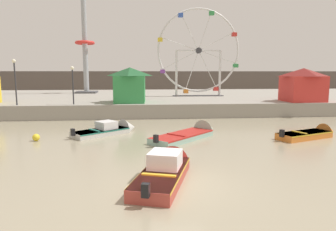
{
  "coord_description": "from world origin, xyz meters",
  "views": [
    {
      "loc": [
        -1.25,
        -10.76,
        4.14
      ],
      "look_at": [
        0.63,
        9.73,
        1.2
      ],
      "focal_mm": 32.23,
      "sensor_mm": 36.0,
      "label": 1
    }
  ],
  "objects_px": {
    "motorboat_faded_red": "(168,167)",
    "promenade_lamp_far": "(15,75)",
    "drop_tower_steel_tower": "(85,44)",
    "carnival_booth_red_striped": "(303,84)",
    "promenade_lamp_near": "(73,79)",
    "motorboat_seafoam": "(195,133)",
    "motorboat_orange_hull": "(314,134)",
    "mooring_buoy_orange": "(36,137)",
    "motorboat_pale_grey": "(113,129)",
    "ferris_wheel_white_frame": "(199,52)",
    "carnival_booth_green_kiosk": "(130,84)"
  },
  "relations": [
    {
      "from": "motorboat_faded_red",
      "to": "promenade_lamp_far",
      "type": "distance_m",
      "value": 19.89
    },
    {
      "from": "drop_tower_steel_tower",
      "to": "promenade_lamp_far",
      "type": "xyz_separation_m",
      "value": [
        -3.3,
        -15.81,
        -4.12
      ]
    },
    {
      "from": "carnival_booth_red_striped",
      "to": "promenade_lamp_near",
      "type": "relative_size",
      "value": 1.17
    },
    {
      "from": "motorboat_seafoam",
      "to": "motorboat_orange_hull",
      "type": "bearing_deg",
      "value": -52.34
    },
    {
      "from": "drop_tower_steel_tower",
      "to": "mooring_buoy_orange",
      "type": "height_order",
      "value": "drop_tower_steel_tower"
    },
    {
      "from": "motorboat_pale_grey",
      "to": "carnival_booth_red_striped",
      "type": "relative_size",
      "value": 1.16
    },
    {
      "from": "promenade_lamp_near",
      "to": "mooring_buoy_orange",
      "type": "distance_m",
      "value": 9.62
    },
    {
      "from": "ferris_wheel_white_frame",
      "to": "promenade_lamp_far",
      "type": "xyz_separation_m",
      "value": [
        -17.82,
        -8.91,
        -2.63
      ]
    },
    {
      "from": "mooring_buoy_orange",
      "to": "promenade_lamp_near",
      "type": "bearing_deg",
      "value": 87.59
    },
    {
      "from": "drop_tower_steel_tower",
      "to": "motorboat_pale_grey",
      "type": "bearing_deg",
      "value": -76.05
    },
    {
      "from": "motorboat_faded_red",
      "to": "carnival_booth_green_kiosk",
      "type": "height_order",
      "value": "carnival_booth_green_kiosk"
    },
    {
      "from": "motorboat_seafoam",
      "to": "motorboat_orange_hull",
      "type": "distance_m",
      "value": 7.71
    },
    {
      "from": "motorboat_faded_red",
      "to": "carnival_booth_green_kiosk",
      "type": "xyz_separation_m",
      "value": [
        -2.06,
        17.29,
        2.72
      ]
    },
    {
      "from": "motorboat_faded_red",
      "to": "carnival_booth_red_striped",
      "type": "bearing_deg",
      "value": -24.34
    },
    {
      "from": "drop_tower_steel_tower",
      "to": "motorboat_orange_hull",
      "type": "bearing_deg",
      "value": -53.29
    },
    {
      "from": "motorboat_seafoam",
      "to": "ferris_wheel_white_frame",
      "type": "relative_size",
      "value": 0.51
    },
    {
      "from": "drop_tower_steel_tower",
      "to": "ferris_wheel_white_frame",
      "type": "bearing_deg",
      "value": -25.42
    },
    {
      "from": "motorboat_faded_red",
      "to": "mooring_buoy_orange",
      "type": "height_order",
      "value": "motorboat_faded_red"
    },
    {
      "from": "motorboat_faded_red",
      "to": "promenade_lamp_near",
      "type": "xyz_separation_m",
      "value": [
        -7.07,
        15.8,
        3.25
      ]
    },
    {
      "from": "motorboat_pale_grey",
      "to": "drop_tower_steel_tower",
      "type": "height_order",
      "value": "drop_tower_steel_tower"
    },
    {
      "from": "carnival_booth_red_striped",
      "to": "motorboat_faded_red",
      "type": "bearing_deg",
      "value": -133.24
    },
    {
      "from": "motorboat_faded_red",
      "to": "carnival_booth_red_striped",
      "type": "xyz_separation_m",
      "value": [
        14.93,
        16.64,
        2.69
      ]
    },
    {
      "from": "ferris_wheel_white_frame",
      "to": "mooring_buoy_orange",
      "type": "height_order",
      "value": "ferris_wheel_white_frame"
    },
    {
      "from": "mooring_buoy_orange",
      "to": "carnival_booth_green_kiosk",
      "type": "bearing_deg",
      "value": 62.81
    },
    {
      "from": "motorboat_faded_red",
      "to": "mooring_buoy_orange",
      "type": "xyz_separation_m",
      "value": [
        -7.45,
        6.79,
        -0.1
      ]
    },
    {
      "from": "motorboat_seafoam",
      "to": "motorboat_pale_grey",
      "type": "relative_size",
      "value": 1.16
    },
    {
      "from": "promenade_lamp_far",
      "to": "motorboat_faded_red",
      "type": "bearing_deg",
      "value": -52.58
    },
    {
      "from": "carnival_booth_red_striped",
      "to": "promenade_lamp_far",
      "type": "relative_size",
      "value": 1.0
    },
    {
      "from": "motorboat_orange_hull",
      "to": "drop_tower_steel_tower",
      "type": "xyz_separation_m",
      "value": [
        -18.67,
        25.04,
        7.81
      ]
    },
    {
      "from": "carnival_booth_red_striped",
      "to": "promenade_lamp_far",
      "type": "xyz_separation_m",
      "value": [
        -26.82,
        -1.1,
        0.9
      ]
    },
    {
      "from": "motorboat_seafoam",
      "to": "carnival_booth_red_striped",
      "type": "distance_m",
      "value": 15.86
    },
    {
      "from": "ferris_wheel_white_frame",
      "to": "motorboat_faded_red",
      "type": "bearing_deg",
      "value": -103.65
    },
    {
      "from": "promenade_lamp_near",
      "to": "drop_tower_steel_tower",
      "type": "bearing_deg",
      "value": 95.56
    },
    {
      "from": "motorboat_pale_grey",
      "to": "promenade_lamp_near",
      "type": "distance_m",
      "value": 8.7
    },
    {
      "from": "drop_tower_steel_tower",
      "to": "carnival_booth_red_striped",
      "type": "relative_size",
      "value": 3.95
    },
    {
      "from": "ferris_wheel_white_frame",
      "to": "promenade_lamp_near",
      "type": "height_order",
      "value": "ferris_wheel_white_frame"
    },
    {
      "from": "motorboat_faded_red",
      "to": "carnival_booth_red_striped",
      "type": "height_order",
      "value": "carnival_booth_red_striped"
    },
    {
      "from": "motorboat_seafoam",
      "to": "promenade_lamp_near",
      "type": "bearing_deg",
      "value": 93.0
    },
    {
      "from": "motorboat_faded_red",
      "to": "drop_tower_steel_tower",
      "type": "distance_m",
      "value": 33.4
    },
    {
      "from": "motorboat_seafoam",
      "to": "motorboat_faded_red",
      "type": "height_order",
      "value": "motorboat_faded_red"
    },
    {
      "from": "ferris_wheel_white_frame",
      "to": "motorboat_pale_grey",
      "type": "bearing_deg",
      "value": -119.83
    },
    {
      "from": "motorboat_orange_hull",
      "to": "motorboat_seafoam",
      "type": "bearing_deg",
      "value": 151.4
    },
    {
      "from": "carnival_booth_red_striped",
      "to": "carnival_booth_green_kiosk",
      "type": "distance_m",
      "value": 17.01
    },
    {
      "from": "motorboat_faded_red",
      "to": "motorboat_orange_hull",
      "type": "distance_m",
      "value": 11.9
    },
    {
      "from": "drop_tower_steel_tower",
      "to": "motorboat_seafoam",
      "type": "bearing_deg",
      "value": -65.4
    },
    {
      "from": "motorboat_pale_grey",
      "to": "carnival_booth_green_kiosk",
      "type": "bearing_deg",
      "value": 44.58
    },
    {
      "from": "drop_tower_steel_tower",
      "to": "promenade_lamp_near",
      "type": "distance_m",
      "value": 16.25
    },
    {
      "from": "carnival_booth_green_kiosk",
      "to": "promenade_lamp_near",
      "type": "relative_size",
      "value": 1.11
    },
    {
      "from": "motorboat_orange_hull",
      "to": "carnival_booth_red_striped",
      "type": "height_order",
      "value": "carnival_booth_red_striped"
    },
    {
      "from": "motorboat_pale_grey",
      "to": "drop_tower_steel_tower",
      "type": "bearing_deg",
      "value": 64.9
    }
  ]
}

